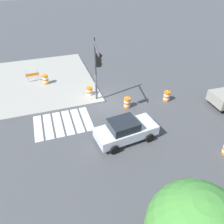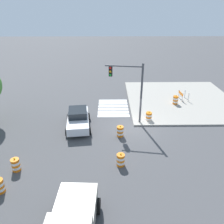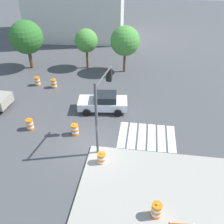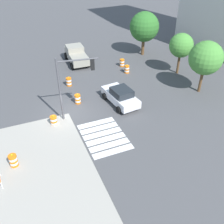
{
  "view_description": "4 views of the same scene",
  "coord_description": "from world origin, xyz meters",
  "px_view_note": "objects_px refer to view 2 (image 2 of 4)",
  "views": [
    {
      "loc": [
        4.68,
        15.82,
        10.73
      ],
      "look_at": [
        0.21,
        2.57,
        0.73
      ],
      "focal_mm": 35.4,
      "sensor_mm": 36.0,
      "label": 1
    },
    {
      "loc": [
        -17.36,
        2.2,
        10.13
      ],
      "look_at": [
        1.4,
        1.96,
        0.79
      ],
      "focal_mm": 35.33,
      "sensor_mm": 36.0,
      "label": 2
    },
    {
      "loc": [
        3.41,
        -13.3,
        12.4
      ],
      "look_at": [
        1.04,
        3.47,
        0.9
      ],
      "focal_mm": 39.86,
      "sensor_mm": 36.0,
      "label": 3
    },
    {
      "loc": [
        18.52,
        -3.65,
        12.95
      ],
      "look_at": [
        1.92,
        3.36,
        0.61
      ],
      "focal_mm": 40.71,
      "sensor_mm": 36.0,
      "label": 4
    }
  ],
  "objects_px": {
    "sports_car": "(78,119)",
    "traffic_barrel_median_near": "(149,117)",
    "traffic_barrel_near_corner": "(16,165)",
    "traffic_barrel_far_curb": "(121,160)",
    "traffic_barrel_crosswalk_end": "(120,131)",
    "construction_barricade": "(182,95)",
    "traffic_light_pole": "(129,83)",
    "traffic_barrel_on_sidewalk": "(175,100)"
  },
  "relations": [
    {
      "from": "sports_car",
      "to": "traffic_barrel_on_sidewalk",
      "type": "xyz_separation_m",
      "value": [
        4.59,
        -10.03,
        -0.21
      ]
    },
    {
      "from": "traffic_barrel_on_sidewalk",
      "to": "traffic_barrel_near_corner",
      "type": "bearing_deg",
      "value": 127.57
    },
    {
      "from": "traffic_barrel_crosswalk_end",
      "to": "traffic_barrel_near_corner",
      "type": "bearing_deg",
      "value": 120.19
    },
    {
      "from": "traffic_light_pole",
      "to": "traffic_barrel_median_near",
      "type": "bearing_deg",
      "value": -82.79
    },
    {
      "from": "traffic_barrel_far_curb",
      "to": "traffic_barrel_on_sidewalk",
      "type": "bearing_deg",
      "value": -33.03
    },
    {
      "from": "sports_car",
      "to": "traffic_barrel_median_near",
      "type": "relative_size",
      "value": 4.39
    },
    {
      "from": "traffic_barrel_near_corner",
      "to": "traffic_barrel_far_curb",
      "type": "relative_size",
      "value": 1.0
    },
    {
      "from": "sports_car",
      "to": "traffic_barrel_crosswalk_end",
      "type": "xyz_separation_m",
      "value": [
        -1.62,
        -3.7,
        -0.36
      ]
    },
    {
      "from": "sports_car",
      "to": "traffic_barrel_near_corner",
      "type": "xyz_separation_m",
      "value": [
        -5.78,
        3.45,
        -0.36
      ]
    },
    {
      "from": "traffic_barrel_crosswalk_end",
      "to": "construction_barricade",
      "type": "bearing_deg",
      "value": -44.93
    },
    {
      "from": "traffic_barrel_crosswalk_end",
      "to": "traffic_light_pole",
      "type": "bearing_deg",
      "value": -18.72
    },
    {
      "from": "traffic_barrel_far_curb",
      "to": "construction_barricade",
      "type": "bearing_deg",
      "value": -34.03
    },
    {
      "from": "traffic_barrel_on_sidewalk",
      "to": "traffic_light_pole",
      "type": "xyz_separation_m",
      "value": [
        -3.87,
        5.54,
        3.31
      ]
    },
    {
      "from": "traffic_barrel_far_curb",
      "to": "traffic_barrel_crosswalk_end",
      "type": "bearing_deg",
      "value": -2.12
    },
    {
      "from": "traffic_barrel_crosswalk_end",
      "to": "traffic_barrel_median_near",
      "type": "relative_size",
      "value": 1.0
    },
    {
      "from": "traffic_barrel_far_curb",
      "to": "traffic_barrel_on_sidewalk",
      "type": "relative_size",
      "value": 1.0
    },
    {
      "from": "sports_car",
      "to": "traffic_light_pole",
      "type": "distance_m",
      "value": 5.5
    },
    {
      "from": "traffic_barrel_on_sidewalk",
      "to": "construction_barricade",
      "type": "xyz_separation_m",
      "value": [
        1.19,
        -1.06,
        0.12
      ]
    },
    {
      "from": "sports_car",
      "to": "traffic_light_pole",
      "type": "relative_size",
      "value": 0.81
    },
    {
      "from": "traffic_light_pole",
      "to": "sports_car",
      "type": "bearing_deg",
      "value": 99.03
    },
    {
      "from": "sports_car",
      "to": "construction_barricade",
      "type": "bearing_deg",
      "value": -62.46
    },
    {
      "from": "traffic_barrel_crosswalk_end",
      "to": "traffic_light_pole",
      "type": "xyz_separation_m",
      "value": [
        2.34,
        -0.79,
        3.46
      ]
    },
    {
      "from": "traffic_barrel_on_sidewalk",
      "to": "traffic_light_pole",
      "type": "relative_size",
      "value": 0.19
    },
    {
      "from": "traffic_barrel_median_near",
      "to": "construction_barricade",
      "type": "xyz_separation_m",
      "value": [
        4.81,
        -4.56,
        0.27
      ]
    },
    {
      "from": "traffic_barrel_median_near",
      "to": "traffic_light_pole",
      "type": "distance_m",
      "value": 4.02
    },
    {
      "from": "traffic_barrel_median_near",
      "to": "traffic_barrel_on_sidewalk",
      "type": "xyz_separation_m",
      "value": [
        3.62,
        -3.5,
        0.15
      ]
    },
    {
      "from": "sports_car",
      "to": "traffic_barrel_on_sidewalk",
      "type": "height_order",
      "value": "sports_car"
    },
    {
      "from": "traffic_barrel_crosswalk_end",
      "to": "traffic_barrel_far_curb",
      "type": "relative_size",
      "value": 1.0
    },
    {
      "from": "traffic_barrel_crosswalk_end",
      "to": "traffic_barrel_on_sidewalk",
      "type": "xyz_separation_m",
      "value": [
        6.21,
        -6.33,
        0.15
      ]
    },
    {
      "from": "traffic_barrel_near_corner",
      "to": "traffic_light_pole",
      "type": "relative_size",
      "value": 0.19
    },
    {
      "from": "traffic_barrel_near_corner",
      "to": "construction_barricade",
      "type": "relative_size",
      "value": 0.78
    },
    {
      "from": "traffic_barrel_median_near",
      "to": "traffic_light_pole",
      "type": "relative_size",
      "value": 0.19
    },
    {
      "from": "traffic_barrel_far_curb",
      "to": "traffic_light_pole",
      "type": "height_order",
      "value": "traffic_light_pole"
    },
    {
      "from": "traffic_barrel_near_corner",
      "to": "traffic_barrel_on_sidewalk",
      "type": "distance_m",
      "value": 17.01
    },
    {
      "from": "traffic_barrel_far_curb",
      "to": "traffic_light_pole",
      "type": "bearing_deg",
      "value": -8.71
    },
    {
      "from": "traffic_barrel_crosswalk_end",
      "to": "traffic_barrel_far_curb",
      "type": "distance_m",
      "value": 3.74
    },
    {
      "from": "traffic_light_pole",
      "to": "traffic_barrel_far_curb",
      "type": "bearing_deg",
      "value": 171.29
    },
    {
      "from": "traffic_barrel_far_curb",
      "to": "construction_barricade",
      "type": "relative_size",
      "value": 0.78
    },
    {
      "from": "traffic_barrel_crosswalk_end",
      "to": "construction_barricade",
      "type": "relative_size",
      "value": 0.78
    },
    {
      "from": "traffic_barrel_median_near",
      "to": "traffic_barrel_far_curb",
      "type": "bearing_deg",
      "value": 154.92
    },
    {
      "from": "traffic_barrel_on_sidewalk",
      "to": "construction_barricade",
      "type": "relative_size",
      "value": 0.78
    },
    {
      "from": "traffic_barrel_near_corner",
      "to": "traffic_barrel_on_sidewalk",
      "type": "relative_size",
      "value": 1.0
    }
  ]
}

